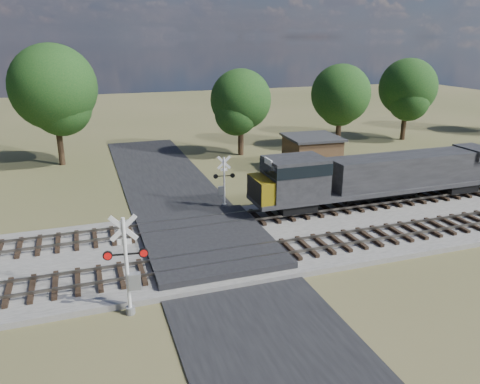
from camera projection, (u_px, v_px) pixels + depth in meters
name	position (u px, v px, depth m)	size (l,w,h in m)	color
ground	(210.00, 251.00, 26.12)	(160.00, 160.00, 0.00)	#494E29
ballast_bed	(360.00, 223.00, 29.60)	(140.00, 10.00, 0.30)	gray
road	(210.00, 250.00, 26.11)	(7.00, 60.00, 0.08)	black
crossing_panel	(207.00, 242.00, 26.47)	(7.00, 9.00, 0.62)	#262628
track_near	(275.00, 251.00, 25.16)	(140.00, 2.60, 0.33)	black
track_far	(245.00, 218.00, 29.65)	(140.00, 2.60, 0.33)	black
crossing_signal_near	(130.00, 274.00, 19.60)	(1.84, 0.44, 4.59)	silver
crossing_signal_far	(223.00, 186.00, 32.27)	(1.50, 0.36, 3.73)	silver
equipment_shed	(312.00, 153.00, 41.49)	(4.80, 4.80, 3.10)	#4C3620
treeline	(186.00, 93.00, 44.44)	(80.20, 9.60, 10.93)	black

